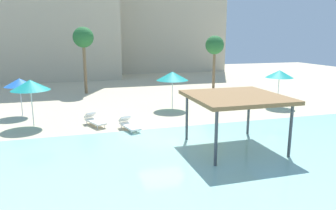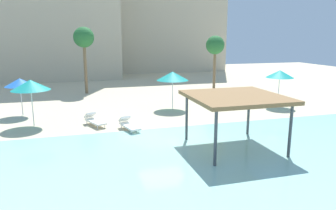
# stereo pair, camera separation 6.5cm
# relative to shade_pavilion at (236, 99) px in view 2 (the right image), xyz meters

# --- Properties ---
(ground_plane) EXTENTS (80.00, 80.00, 0.00)m
(ground_plane) POSITION_rel_shade_pavilion_xyz_m (-2.83, 2.72, -2.48)
(ground_plane) COLOR beige
(lagoon_water) EXTENTS (44.00, 13.50, 0.04)m
(lagoon_water) POSITION_rel_shade_pavilion_xyz_m (-2.83, -2.53, -2.46)
(lagoon_water) COLOR #99D1C6
(lagoon_water) RESTS_ON ground
(shade_pavilion) EXTENTS (4.32, 4.32, 2.65)m
(shade_pavilion) POSITION_rel_shade_pavilion_xyz_m (0.00, 0.00, 0.00)
(shade_pavilion) COLOR #42474C
(shade_pavilion) RESTS_ON ground
(beach_umbrella_blue_0) EXTENTS (1.97, 1.97, 2.59)m
(beach_umbrella_blue_0) POSITION_rel_shade_pavilion_xyz_m (-10.91, 9.96, -0.17)
(beach_umbrella_blue_0) COLOR silver
(beach_umbrella_blue_0) RESTS_ON ground
(beach_umbrella_teal_1) EXTENTS (2.09, 2.09, 2.82)m
(beach_umbrella_teal_1) POSITION_rel_shade_pavilion_xyz_m (7.79, 7.65, 0.05)
(beach_umbrella_teal_1) COLOR silver
(beach_umbrella_teal_1) RESTS_ON ground
(beach_umbrella_teal_2) EXTENTS (2.27, 2.27, 2.84)m
(beach_umbrella_teal_2) POSITION_rel_shade_pavilion_xyz_m (-9.88, 7.01, 0.04)
(beach_umbrella_teal_2) COLOR silver
(beach_umbrella_teal_2) RESTS_ON ground
(beach_umbrella_teal_3) EXTENTS (2.36, 2.36, 2.81)m
(beach_umbrella_teal_3) POSITION_rel_shade_pavilion_xyz_m (-0.36, 9.12, -0.00)
(beach_umbrella_teal_3) COLOR silver
(beach_umbrella_teal_3) RESTS_ON ground
(lounge_chair_0) EXTENTS (1.07, 1.99, 0.74)m
(lounge_chair_0) POSITION_rel_shade_pavilion_xyz_m (-4.44, 4.50, -2.15)
(lounge_chair_0) COLOR white
(lounge_chair_0) RESTS_ON ground
(lounge_chair_1) EXTENTS (1.29, 1.98, 0.74)m
(lounge_chair_1) POSITION_rel_shade_pavilion_xyz_m (-6.31, 6.07, -2.15)
(lounge_chair_1) COLOR white
(lounge_chair_1) RESTS_ON ground
(palm_tree_0) EXTENTS (1.90, 1.90, 5.41)m
(palm_tree_0) POSITION_rel_shade_pavilion_xyz_m (6.61, 17.11, 1.87)
(palm_tree_0) COLOR brown
(palm_tree_0) RESTS_ON ground
(palm_tree_1) EXTENTS (1.90, 1.90, 6.21)m
(palm_tree_1) POSITION_rel_shade_pavilion_xyz_m (-6.35, 17.69, 2.62)
(palm_tree_1) COLOR brown
(palm_tree_1) RESTS_ON ground
(hotel_block_1) EXTENTS (17.51, 10.96, 21.73)m
(hotel_block_1) POSITION_rel_shade_pavilion_xyz_m (6.40, 37.38, 8.38)
(hotel_block_1) COLOR beige
(hotel_block_1) RESTS_ON ground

